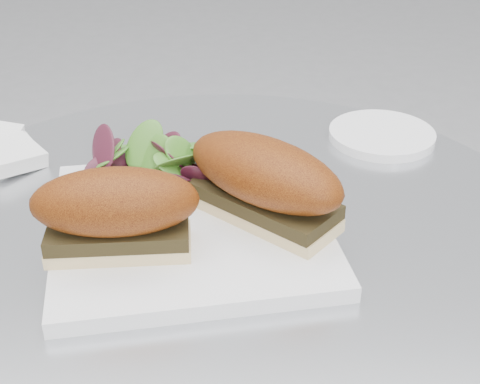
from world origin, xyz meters
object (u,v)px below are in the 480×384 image
object	(u,v)px
sandwich_right	(264,179)
plate	(190,226)
sandwich_left	(116,211)
saucer	(382,135)

from	to	relation	value
sandwich_right	plate	bearing A→B (deg)	-137.42
sandwich_left	plate	bearing A→B (deg)	36.64
plate	sandwich_right	distance (m)	0.09
sandwich_left	sandwich_right	size ratio (longest dim) A/B	0.84
sandwich_left	sandwich_right	bearing A→B (deg)	18.49
plate	saucer	bearing A→B (deg)	42.49
plate	sandwich_right	size ratio (longest dim) A/B	1.45
sandwich_left	saucer	xyz separation A→B (m)	(0.28, 0.26, -0.05)
sandwich_left	saucer	world-z (taller)	sandwich_left
sandwich_left	saucer	size ratio (longest dim) A/B	1.15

